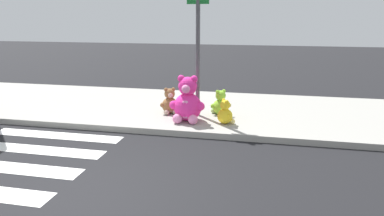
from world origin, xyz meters
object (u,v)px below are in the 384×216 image
Objects in this scene: plush_pink_large at (187,103)px; plush_yellow at (226,114)px; plush_lavender at (189,100)px; sign_pole at (198,51)px; plush_lime at (220,104)px; plush_brown at (170,103)px.

plush_yellow is (0.97, -0.02, -0.22)m from plush_pink_large.
plush_pink_large is 1.84× the size of plush_lavender.
sign_pole is 5.18× the size of plush_yellow.
plush_pink_large is 1.70× the size of plush_lime.
plush_lavender is at bearing 120.04° from sign_pole.
plush_lavender is (-0.22, 1.22, -0.21)m from plush_pink_large.
plush_yellow is at bearing -73.11° from plush_lime.
plush_lime is (0.73, 0.78, -0.19)m from plush_pink_large.
plush_lavender reaches higher than plush_yellow.
sign_pole is at bearing -0.68° from plush_brown.
plush_lime is (0.58, 0.19, -1.42)m from sign_pole.
sign_pole is at bearing -161.36° from plush_lime.
plush_yellow is (1.59, -0.61, -0.04)m from plush_brown.
sign_pole reaches higher than plush_yellow.
plush_pink_large reaches higher than plush_brown.
plush_lime is at bearing 47.02° from plush_pink_large.
sign_pole is 4.50× the size of plush_brown.
plush_lime is at bearing 106.89° from plush_yellow.
sign_pole reaches higher than plush_lavender.
plush_lime is 1.04m from plush_lavender.
plush_pink_large is (-0.15, -0.58, -1.23)m from sign_pole.
plush_brown is (-0.62, 0.59, -0.18)m from plush_pink_large.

